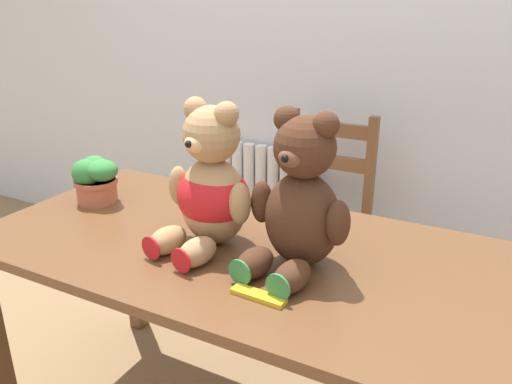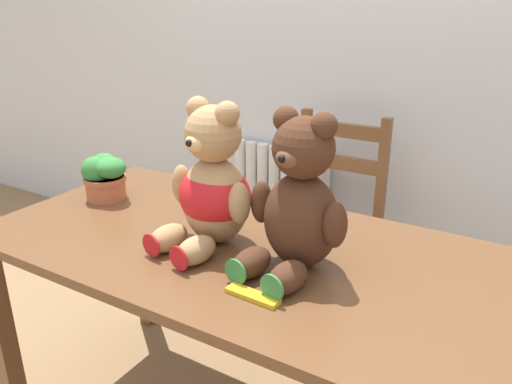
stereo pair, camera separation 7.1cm
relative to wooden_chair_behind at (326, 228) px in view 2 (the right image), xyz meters
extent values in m
cube|color=silver|center=(0.07, 0.36, 0.85)|extent=(8.00, 0.04, 2.60)
cylinder|color=white|center=(-0.64, 0.29, -0.10)|extent=(0.06, 0.06, 0.70)
cylinder|color=white|center=(-0.57, 0.29, -0.10)|extent=(0.06, 0.06, 0.70)
cylinder|color=white|center=(-0.49, 0.29, -0.10)|extent=(0.06, 0.06, 0.70)
cylinder|color=white|center=(-0.42, 0.29, -0.10)|extent=(0.06, 0.06, 0.70)
cylinder|color=white|center=(-0.35, 0.29, -0.10)|extent=(0.06, 0.06, 0.70)
cylinder|color=white|center=(-0.28, 0.29, -0.10)|extent=(0.06, 0.06, 0.70)
cylinder|color=white|center=(-0.21, 0.29, -0.10)|extent=(0.06, 0.06, 0.70)
cylinder|color=white|center=(-0.14, 0.29, -0.10)|extent=(0.06, 0.06, 0.70)
cube|color=white|center=(-0.39, 0.29, -0.43)|extent=(0.56, 0.10, 0.04)
cube|color=brown|center=(0.07, -0.79, 0.27)|extent=(1.56, 0.77, 0.03)
cube|color=brown|center=(-0.66, -1.13, -0.10)|extent=(0.06, 0.06, 0.70)
cube|color=brown|center=(-0.66, -0.46, -0.10)|extent=(0.06, 0.06, 0.70)
cube|color=brown|center=(0.79, -0.46, -0.10)|extent=(0.06, 0.06, 0.70)
cube|color=brown|center=(0.00, -0.06, -0.03)|extent=(0.41, 0.45, 0.03)
cube|color=brown|center=(0.18, -0.26, -0.25)|extent=(0.04, 0.04, 0.41)
cube|color=brown|center=(-0.18, -0.26, -0.25)|extent=(0.04, 0.04, 0.41)
cube|color=brown|center=(0.18, 0.15, 0.02)|extent=(0.04, 0.04, 0.94)
cube|color=brown|center=(-0.18, 0.15, 0.02)|extent=(0.04, 0.04, 0.94)
cube|color=brown|center=(0.00, 0.15, 0.41)|extent=(0.33, 0.03, 0.06)
cube|color=brown|center=(0.00, 0.15, 0.26)|extent=(0.33, 0.03, 0.06)
ellipsoid|color=tan|center=(-0.01, -0.81, 0.41)|extent=(0.23, 0.21, 0.25)
sphere|color=tan|center=(-0.01, -0.81, 0.60)|extent=(0.16, 0.16, 0.16)
sphere|color=tan|center=(0.04, -0.82, 0.66)|extent=(0.07, 0.07, 0.07)
sphere|color=tan|center=(-0.07, -0.80, 0.66)|extent=(0.07, 0.07, 0.07)
ellipsoid|color=#E5B279|center=(-0.02, -0.87, 0.59)|extent=(0.08, 0.07, 0.05)
sphere|color=black|center=(-0.03, -0.89, 0.59)|extent=(0.02, 0.02, 0.02)
ellipsoid|color=tan|center=(0.10, -0.85, 0.44)|extent=(0.07, 0.07, 0.12)
ellipsoid|color=tan|center=(-0.13, -0.81, 0.44)|extent=(0.07, 0.07, 0.12)
ellipsoid|color=tan|center=(0.02, -0.95, 0.32)|extent=(0.10, 0.14, 0.07)
cylinder|color=red|center=(0.01, -1.01, 0.32)|extent=(0.07, 0.02, 0.07)
ellipsoid|color=tan|center=(-0.09, -0.93, 0.32)|extent=(0.10, 0.14, 0.07)
cylinder|color=red|center=(-0.10, -0.99, 0.32)|extent=(0.07, 0.02, 0.07)
ellipsoid|color=red|center=(-0.01, -0.81, 0.42)|extent=(0.25, 0.23, 0.18)
ellipsoid|color=#472819|center=(0.26, -0.81, 0.41)|extent=(0.23, 0.20, 0.25)
sphere|color=#472819|center=(0.26, -0.81, 0.60)|extent=(0.16, 0.16, 0.16)
sphere|color=#472819|center=(0.31, -0.82, 0.66)|extent=(0.07, 0.07, 0.07)
sphere|color=#472819|center=(0.20, -0.80, 0.66)|extent=(0.07, 0.07, 0.07)
ellipsoid|color=brown|center=(0.25, -0.87, 0.59)|extent=(0.07, 0.07, 0.05)
sphere|color=black|center=(0.24, -0.89, 0.59)|extent=(0.02, 0.02, 0.02)
ellipsoid|color=#472819|center=(0.37, -0.85, 0.44)|extent=(0.07, 0.07, 0.12)
ellipsoid|color=#472819|center=(0.14, -0.81, 0.44)|extent=(0.07, 0.07, 0.12)
ellipsoid|color=#472819|center=(0.29, -0.95, 0.32)|extent=(0.09, 0.14, 0.07)
cylinder|color=#337F42|center=(0.28, -1.01, 0.32)|extent=(0.07, 0.02, 0.07)
ellipsoid|color=#472819|center=(0.18, -0.93, 0.32)|extent=(0.09, 0.14, 0.07)
cylinder|color=#337F42|center=(0.17, -0.99, 0.32)|extent=(0.07, 0.02, 0.07)
cylinder|color=#B25B3D|center=(-0.54, -0.74, 0.32)|extent=(0.14, 0.14, 0.08)
cylinder|color=#B25B3D|center=(-0.54, -0.74, 0.36)|extent=(0.15, 0.15, 0.02)
ellipsoid|color=#337F38|center=(-0.50, -0.74, 0.40)|extent=(0.11, 0.10, 0.07)
ellipsoid|color=#337F38|center=(-0.56, -0.71, 0.41)|extent=(0.09, 0.07, 0.05)
ellipsoid|color=#337F38|center=(-0.55, -0.76, 0.39)|extent=(0.10, 0.09, 0.10)
cube|color=gold|center=(0.24, -1.01, 0.29)|extent=(0.14, 0.04, 0.01)
camera|label=1|loc=(0.70, -1.91, 0.93)|focal=35.00mm
camera|label=2|loc=(0.76, -1.88, 0.93)|focal=35.00mm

